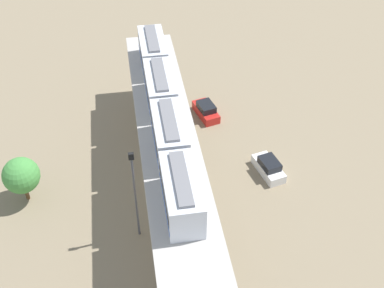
% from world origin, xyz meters
% --- Properties ---
extents(ground_plane, '(120.00, 120.00, 0.00)m').
position_xyz_m(ground_plane, '(0.00, 0.00, 0.00)').
color(ground_plane, '#84755B').
extents(viaduct, '(5.20, 35.80, 7.18)m').
position_xyz_m(viaduct, '(0.00, 0.00, 5.64)').
color(viaduct, '#B7B2AA').
rests_on(viaduct, ground).
extents(train, '(2.64, 27.45, 3.24)m').
position_xyz_m(train, '(0.00, -1.13, 8.71)').
color(train, silver).
rests_on(train, viaduct).
extents(parked_car_white, '(2.70, 4.50, 1.76)m').
position_xyz_m(parked_car_white, '(-10.31, -0.33, 0.74)').
color(parked_car_white, white).
rests_on(parked_car_white, ground).
extents(parked_car_red, '(2.76, 4.51, 1.76)m').
position_xyz_m(parked_car_red, '(-5.75, -10.85, 0.74)').
color(parked_car_red, red).
rests_on(parked_car_red, ground).
extents(tree_near_viaduct, '(3.49, 3.49, 4.88)m').
position_xyz_m(tree_near_viaduct, '(13.75, -0.62, 3.12)').
color(tree_near_viaduct, brown).
rests_on(tree_near_viaduct, ground).
extents(signal_post, '(0.44, 0.28, 9.78)m').
position_xyz_m(signal_post, '(3.40, 5.44, 5.41)').
color(signal_post, '#4C4C51').
rests_on(signal_post, ground).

